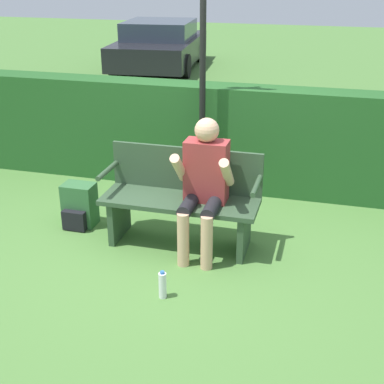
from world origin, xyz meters
The scene contains 8 objects.
ground_plane centered at (0.00, 0.00, 0.00)m, with size 40.00×40.00×0.00m, color #4C7A38.
hedge_back centered at (0.00, 1.57, 0.63)m, with size 12.00×0.41×1.26m.
park_bench centered at (0.00, 0.07, 0.47)m, with size 1.51×0.51×0.93m.
person_seated centered at (0.25, -0.04, 0.73)m, with size 0.53×0.59×1.29m.
backpack centered at (-1.14, 0.13, 0.22)m, with size 0.33×0.31×0.46m.
water_bottle centered at (0.12, -0.92, 0.12)m, with size 0.07×0.07×0.25m.
signpost centered at (-0.09, 1.23, 1.66)m, with size 0.47×0.09×2.88m.
parked_car centered at (-3.16, 8.94, 0.57)m, with size 2.24×3.97×1.19m.
Camera 1 is at (1.33, -4.47, 2.59)m, focal length 50.00 mm.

